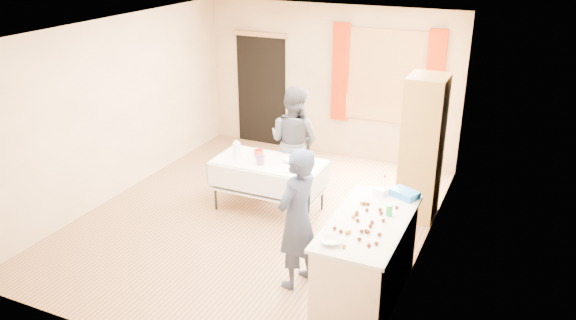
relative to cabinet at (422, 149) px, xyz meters
The scene contains 29 objects.
floor 2.45m from the cabinet, 152.76° to the right, with size 4.50×5.50×0.02m, color #9E7047.
ceiling 2.76m from the cabinet, 152.76° to the right, with size 4.50×5.50×0.02m, color white.
wall_back 2.66m from the cabinet, 138.91° to the left, with size 4.50×0.02×2.60m, color tan.
wall_front 4.29m from the cabinet, 117.74° to the right, with size 4.50×0.02×2.60m, color tan.
wall_left 4.38m from the cabinet, 166.45° to the right, with size 0.02×5.50×2.60m, color tan.
wall_right 1.10m from the cabinet, 75.24° to the right, with size 0.02×5.50×2.60m, color tan.
window_frame 2.03m from the cabinet, 120.28° to the left, with size 1.32×0.06×1.52m, color olive.
window_pane 2.01m from the cabinet, 120.50° to the left, with size 1.20×0.02×1.40m, color white.
curtain_left 2.47m from the cabinet, 137.09° to the left, with size 0.28×0.06×1.65m, color #A92304.
curtain_right 1.73m from the cabinet, 97.27° to the left, with size 0.28×0.06×1.65m, color #A92304.
doorway 3.71m from the cabinet, 152.60° to the left, with size 0.95×0.04×2.00m, color black.
door_lintel 3.83m from the cabinet, 153.01° to the left, with size 1.05×0.06×0.08m, color olive.
cabinet is the anchor object (origin of this frame).
counter 2.15m from the cabinet, 92.75° to the right, with size 0.77×1.63×0.91m.
party_table 2.15m from the cabinet, 159.84° to the right, with size 1.54×0.80×0.75m.
chair 2.10m from the cabinet, behind, with size 0.48×0.48×0.99m.
girl 2.37m from the cabinet, 111.58° to the right, with size 0.52×0.67×1.63m, color #202840.
woman 1.86m from the cabinet, behind, with size 0.91×0.77×1.66m, color black.
soda_can 1.89m from the cabinet, 88.19° to the right, with size 0.07×0.07×0.12m, color #158E2F.
mixing_bowl 2.70m from the cabinet, 96.44° to the right, with size 0.26×0.26×0.05m, color white.
foam_block 1.45m from the cabinet, 96.38° to the right, with size 0.15×0.10×0.08m, color white.
blue_basket 1.38m from the cabinet, 85.88° to the right, with size 0.30×0.20×0.08m, color blue.
pitcher 2.53m from the cabinet, 161.64° to the right, with size 0.11×0.11×0.22m, color silver.
cup_red 2.24m from the cabinet, 163.16° to the right, with size 0.14×0.14×0.11m, color red.
cup_rainbow 2.18m from the cabinet, 156.23° to the right, with size 0.17×0.17×0.12m, color red.
small_bowl 1.80m from the cabinet, 159.31° to the right, with size 0.25×0.25×0.06m, color white.
pastry_tray 1.71m from the cabinet, 149.50° to the right, with size 0.28×0.20×0.02m, color white.
bottle 2.62m from the cabinet, 168.15° to the right, with size 0.08×0.08×0.16m, color white.
cake_balls 2.21m from the cabinet, 93.29° to the right, with size 0.51×1.04×0.04m.
Camera 1 is at (3.26, -6.09, 3.70)m, focal length 35.00 mm.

